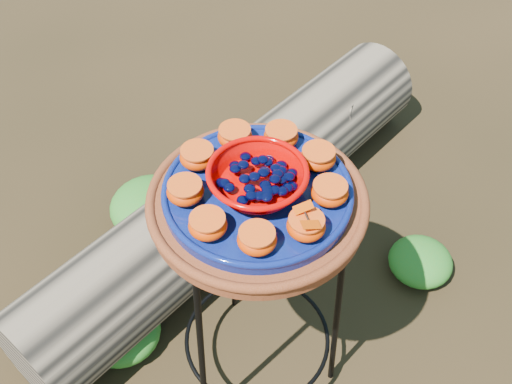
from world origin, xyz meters
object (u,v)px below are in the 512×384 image
object	(u,v)px
plant_stand	(257,298)
cobalt_plate	(257,194)
driftwood_log	(236,194)
terracotta_saucer	(257,204)
red_bowl	(258,180)

from	to	relation	value
plant_stand	cobalt_plate	bearing A→B (deg)	0.00
cobalt_plate	driftwood_log	size ratio (longest dim) A/B	0.24
plant_stand	driftwood_log	xyz separation A→B (m)	(0.11, 0.53, -0.19)
terracotta_saucer	red_bowl	world-z (taller)	red_bowl
cobalt_plate	red_bowl	world-z (taller)	red_bowl
plant_stand	cobalt_plate	xyz separation A→B (m)	(0.00, 0.00, 0.40)
terracotta_saucer	red_bowl	xyz separation A→B (m)	(0.00, 0.00, 0.07)
terracotta_saucer	cobalt_plate	distance (m)	0.03
red_bowl	cobalt_plate	bearing A→B (deg)	0.00
plant_stand	terracotta_saucer	bearing A→B (deg)	0.00
plant_stand	cobalt_plate	size ratio (longest dim) A/B	1.74
terracotta_saucer	plant_stand	bearing A→B (deg)	0.00
red_bowl	driftwood_log	bearing A→B (deg)	78.38
cobalt_plate	driftwood_log	xyz separation A→B (m)	(0.11, 0.53, -0.59)
driftwood_log	plant_stand	bearing A→B (deg)	-101.62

